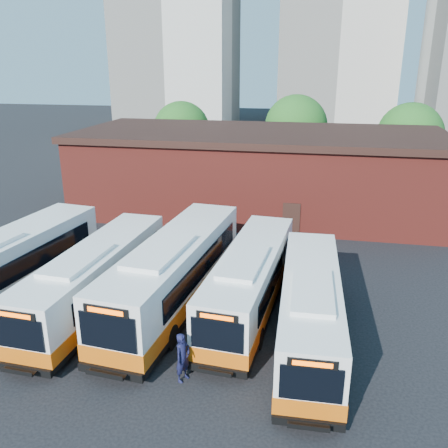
% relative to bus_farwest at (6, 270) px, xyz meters
% --- Properties ---
extents(ground, '(220.00, 220.00, 0.00)m').
position_rel_bus_farwest_xyz_m(ground, '(10.47, -1.91, -1.58)').
color(ground, black).
extents(bus_farwest, '(4.18, 12.99, 3.49)m').
position_rel_bus_farwest_xyz_m(bus_farwest, '(0.00, 0.00, 0.00)').
color(bus_farwest, white).
rests_on(bus_farwest, ground).
extents(bus_west, '(3.07, 12.04, 3.25)m').
position_rel_bus_farwest_xyz_m(bus_west, '(4.88, 0.00, -0.11)').
color(bus_west, white).
rests_on(bus_west, ground).
extents(bus_midwest, '(3.94, 13.41, 3.61)m').
position_rel_bus_farwest_xyz_m(bus_midwest, '(8.53, 1.05, 0.05)').
color(bus_midwest, white).
rests_on(bus_midwest, ground).
extents(bus_mideast, '(3.26, 11.85, 3.19)m').
position_rel_bus_farwest_xyz_m(bus_mideast, '(12.21, 1.31, -0.13)').
color(bus_mideast, white).
rests_on(bus_mideast, ground).
extents(bus_east, '(2.74, 11.65, 3.15)m').
position_rel_bus_farwest_xyz_m(bus_east, '(15.12, -0.88, -0.15)').
color(bus_east, white).
rests_on(bus_east, ground).
extents(transit_worker, '(0.72, 0.85, 1.97)m').
position_rel_bus_farwest_xyz_m(transit_worker, '(10.54, -4.58, -0.60)').
color(transit_worker, black).
rests_on(transit_worker, ground).
extents(depot_building, '(28.60, 12.60, 6.40)m').
position_rel_bus_farwest_xyz_m(depot_building, '(10.47, 18.09, 1.67)').
color(depot_building, maroon).
rests_on(depot_building, ground).
extents(tree_west, '(6.00, 6.00, 7.65)m').
position_rel_bus_farwest_xyz_m(tree_west, '(0.47, 30.09, 3.06)').
color(tree_west, '#382314').
rests_on(tree_west, ground).
extents(tree_mid, '(6.56, 6.56, 8.36)m').
position_rel_bus_farwest_xyz_m(tree_mid, '(12.47, 32.09, 3.50)').
color(tree_mid, '#382314').
rests_on(tree_mid, ground).
extents(tree_east, '(6.24, 6.24, 7.96)m').
position_rel_bus_farwest_xyz_m(tree_east, '(23.47, 29.09, 3.25)').
color(tree_east, '#382314').
rests_on(tree_east, ground).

